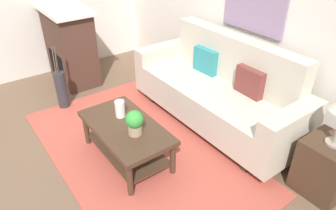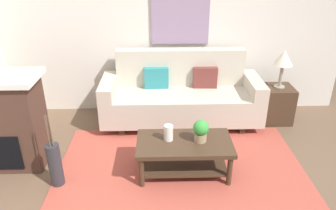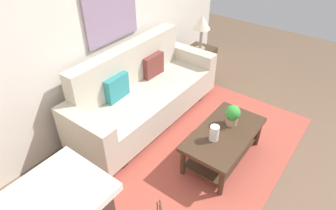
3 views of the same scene
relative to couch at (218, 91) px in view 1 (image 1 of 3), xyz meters
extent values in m
plane|color=brown|center=(-0.07, -1.63, -0.43)|extent=(9.33, 9.33, 0.00)
cube|color=silver|center=(-0.07, 0.54, 0.92)|extent=(5.33, 0.10, 2.70)
cube|color=#B24C3D|center=(-0.07, -1.13, -0.43)|extent=(2.98, 1.72, 0.01)
cube|color=beige|center=(0.00, -0.06, -0.11)|extent=(1.94, 0.84, 0.40)
cube|color=beige|center=(0.00, 0.26, 0.37)|extent=(1.94, 0.20, 0.56)
cube|color=beige|center=(-1.07, -0.06, -0.01)|extent=(0.20, 0.84, 0.60)
cube|color=beige|center=(1.07, -0.06, -0.01)|extent=(0.20, 0.84, 0.60)
cube|color=#422D1E|center=(-0.87, -0.06, -0.37)|extent=(0.08, 0.74, 0.12)
cube|color=#422D1E|center=(0.87, -0.06, -0.37)|extent=(0.08, 0.74, 0.12)
cube|color=teal|center=(-0.37, 0.12, 0.25)|extent=(0.37, 0.14, 0.32)
cube|color=brown|center=(0.37, 0.12, 0.25)|extent=(0.36, 0.13, 0.32)
cube|color=#422D1E|center=(-0.04, -1.28, -0.03)|extent=(1.10, 0.60, 0.05)
cube|color=#422D1E|center=(-0.04, -1.28, -0.31)|extent=(0.98, 0.50, 0.02)
cylinder|color=#422D1E|center=(-0.53, -1.53, -0.24)|extent=(0.06, 0.06, 0.38)
cylinder|color=#422D1E|center=(0.45, -1.53, -0.24)|extent=(0.06, 0.06, 0.38)
cylinder|color=#422D1E|center=(-0.53, -1.03, -0.24)|extent=(0.06, 0.06, 0.38)
cylinder|color=#422D1E|center=(0.45, -1.03, -0.24)|extent=(0.06, 0.06, 0.38)
cylinder|color=white|center=(-0.23, -1.24, 0.09)|extent=(0.11, 0.11, 0.19)
cylinder|color=tan|center=(0.14, -1.27, 0.05)|extent=(0.14, 0.14, 0.10)
sphere|color=green|center=(0.14, -1.27, 0.17)|extent=(0.18, 0.18, 0.18)
cube|color=#422D1E|center=(1.47, -0.01, -0.15)|extent=(0.44, 0.44, 0.56)
cylinder|color=gray|center=(1.47, -0.01, 0.14)|extent=(0.16, 0.16, 0.02)
cube|color=#472D23|center=(-2.19, -1.01, 0.12)|extent=(0.90, 0.50, 1.10)
cube|color=black|center=(-2.19, -1.27, -0.13)|extent=(0.52, 0.02, 0.44)
cube|color=silver|center=(-2.19, -1.01, 0.70)|extent=(1.02, 0.58, 0.06)
cylinder|color=#2D2D33|center=(-1.49, -1.46, -0.17)|extent=(0.15, 0.15, 0.52)
cylinder|color=brown|center=(-1.47, -1.46, 0.27)|extent=(0.03, 0.04, 0.36)
cylinder|color=brown|center=(-1.50, -1.45, 0.27)|extent=(0.02, 0.01, 0.36)
cylinder|color=brown|center=(-1.50, -1.48, 0.27)|extent=(0.02, 0.03, 0.36)
cube|color=gray|center=(0.00, 0.47, 1.03)|extent=(0.87, 0.03, 0.71)
camera|label=1|loc=(2.34, -2.48, 1.88)|focal=33.21mm
camera|label=2|loc=(-0.32, -4.44, 1.98)|focal=34.56mm
camera|label=3|loc=(-2.49, -2.28, 2.27)|focal=31.17mm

